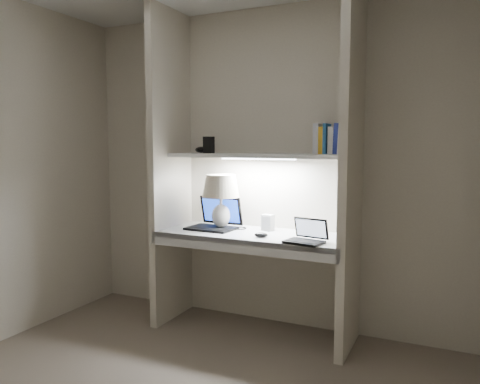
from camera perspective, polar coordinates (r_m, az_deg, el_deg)
The scene contains 17 objects.
back_wall at distance 3.74m, azimuth 3.26°, elevation 2.97°, with size 3.20×0.01×2.50m, color beige.
alcove_panel_left at distance 3.84m, azimuth -8.48°, elevation 2.99°, with size 0.06×0.55×2.50m, color beige.
alcove_panel_right at distance 3.27m, azimuth 13.42°, elevation 2.41°, with size 0.06×0.55×2.50m, color beige.
desk at distance 3.55m, azimuth 1.56°, elevation -5.31°, with size 1.40×0.55×0.04m, color white.
desk_apron at distance 3.33m, azimuth -0.23°, elevation -6.60°, with size 1.46×0.03×0.10m, color silver.
shelf at distance 3.57m, azimuth 2.20°, elevation 4.45°, with size 1.40×0.36×0.03m, color silver.
strip_light at distance 3.57m, azimuth 2.20°, elevation 4.09°, with size 0.60×0.04×0.01m, color white.
table_lamp at distance 3.65m, azimuth -2.35°, elevation -0.07°, with size 0.29×0.29×0.43m.
laptop_main at distance 3.73m, azimuth -3.06°, elevation -3.60°, with size 0.38×0.33×0.25m.
laptop_netbook at distance 3.23m, azimuth 8.11°, elevation -5.44°, with size 0.28×0.26×0.16m.
speaker at distance 3.64m, azimuth 3.41°, elevation -3.73°, with size 0.09×0.06×0.12m, color silver.
mouse at distance 3.38m, azimuth 2.58°, elevation -5.25°, with size 0.10×0.06×0.04m, color black.
cable_coil at distance 3.71m, azimuth -0.04°, elevation -4.42°, with size 0.11×0.11×0.01m, color black.
sticky_note at distance 3.84m, azimuth -4.12°, elevation -4.17°, with size 0.07×0.07×0.00m, color gold.
book_row at distance 3.50m, azimuth 10.80°, elevation 6.29°, with size 0.21×0.15×0.22m.
shelf_box at distance 3.77m, azimuth -3.83°, elevation 5.75°, with size 0.08×0.06×0.13m, color black.
shelf_gadget at distance 3.82m, azimuth -4.71°, elevation 5.15°, with size 0.12×0.09×0.05m, color black.
Camera 1 is at (1.38, -1.97, 1.44)m, focal length 35.00 mm.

